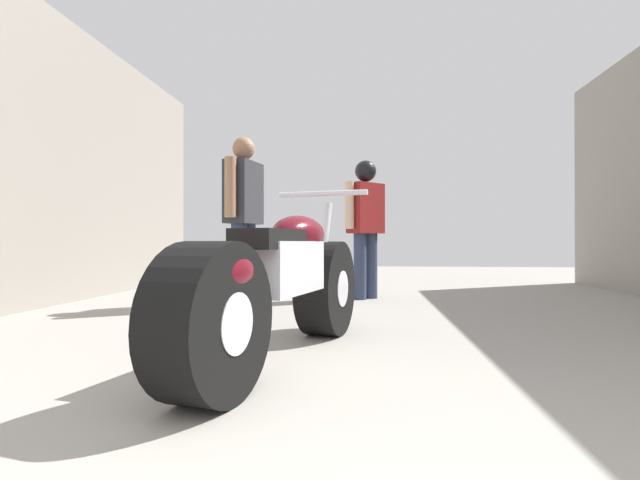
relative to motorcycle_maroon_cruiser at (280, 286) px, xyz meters
The scene contains 4 objects.
ground_plane 1.47m from the motorcycle_maroon_cruiser, 67.38° to the left, with size 18.27×18.27×0.00m, color gray.
motorcycle_maroon_cruiser is the anchor object (origin of this frame).
mechanic_in_blue 2.52m from the motorcycle_maroon_cruiser, 109.77° to the left, with size 0.34×0.72×1.78m.
mechanic_with_helmet 3.06m from the motorcycle_maroon_cruiser, 81.20° to the left, with size 0.51×0.53×1.63m.
Camera 1 is at (-0.06, -0.08, 0.67)m, focal length 26.47 mm.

